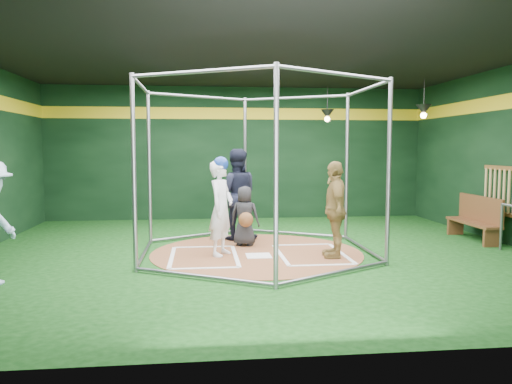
{
  "coord_description": "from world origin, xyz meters",
  "views": [
    {
      "loc": [
        -0.99,
        -8.81,
        1.89
      ],
      "look_at": [
        0.0,
        0.1,
        1.1
      ],
      "focal_mm": 35.0,
      "sensor_mm": 36.0,
      "label": 1
    }
  ],
  "objects": [
    {
      "name": "batting_cage",
      "position": [
        -0.0,
        -0.0,
        1.5
      ],
      "size": [
        4.05,
        4.67,
        3.0
      ],
      "color": "gray",
      "rests_on": "ground"
    },
    {
      "name": "home_plate",
      "position": [
        0.0,
        -0.3,
        0.02
      ],
      "size": [
        0.43,
        0.43,
        0.01
      ],
      "primitive_type": "cube",
      "color": "white",
      "rests_on": "clay_disc"
    },
    {
      "name": "batter_box_left",
      "position": [
        -0.95,
        -0.25,
        0.02
      ],
      "size": [
        1.17,
        1.77,
        0.01
      ],
      "color": "white",
      "rests_on": "clay_disc"
    },
    {
      "name": "pendant_lamp_near",
      "position": [
        2.2,
        3.6,
        2.74
      ],
      "size": [
        0.34,
        0.34,
        0.9
      ],
      "color": "black",
      "rests_on": "room_shell"
    },
    {
      "name": "umpire",
      "position": [
        -0.27,
        1.36,
        0.94
      ],
      "size": [
        0.93,
        0.73,
        1.86
      ],
      "primitive_type": "imported",
      "rotation": [
        0.0,
        0.0,
        3.11
      ],
      "color": "black",
      "rests_on": "clay_disc"
    },
    {
      "name": "room_shell",
      "position": [
        0.0,
        0.01,
        1.75
      ],
      "size": [
        10.1,
        9.1,
        3.53
      ],
      "color": "#0C350C",
      "rests_on": "ground"
    },
    {
      "name": "catcher_figure",
      "position": [
        -0.15,
        0.67,
        0.59
      ],
      "size": [
        0.66,
        0.66,
        1.15
      ],
      "color": "black",
      "rests_on": "clay_disc"
    },
    {
      "name": "clay_disc",
      "position": [
        0.0,
        0.0,
        0.01
      ],
      "size": [
        3.8,
        3.8,
        0.01
      ],
      "primitive_type": "cylinder",
      "color": "brown",
      "rests_on": "ground"
    },
    {
      "name": "batter_box_right",
      "position": [
        0.95,
        -0.25,
        0.02
      ],
      "size": [
        1.17,
        1.77,
        0.01
      ],
      "color": "white",
      "rests_on": "clay_disc"
    },
    {
      "name": "batter_figure",
      "position": [
        -0.64,
        -0.14,
        0.88
      ],
      "size": [
        0.63,
        0.72,
        1.73
      ],
      "color": "white",
      "rests_on": "clay_disc"
    },
    {
      "name": "dugout_bench",
      "position": [
        4.62,
        0.76,
        0.47
      ],
      "size": [
        0.37,
        1.57,
        0.91
      ],
      "color": "brown",
      "rests_on": "ground"
    },
    {
      "name": "visitor_leopard",
      "position": [
        1.3,
        -0.49,
        0.84
      ],
      "size": [
        0.52,
        1.01,
        1.66
      ],
      "primitive_type": "imported",
      "rotation": [
        0.0,
        0.0,
        -1.69
      ],
      "color": "tan",
      "rests_on": "clay_disc"
    },
    {
      "name": "bat_rack",
      "position": [
        4.93,
        0.4,
        1.05
      ],
      "size": [
        0.07,
        1.25,
        0.98
      ],
      "color": "brown",
      "rests_on": "room_shell"
    },
    {
      "name": "pendant_lamp_far",
      "position": [
        4.0,
        2.0,
        2.74
      ],
      "size": [
        0.34,
        0.34,
        0.9
      ],
      "color": "black",
      "rests_on": "room_shell"
    }
  ]
}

